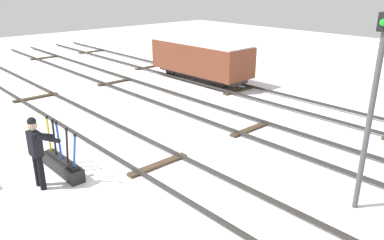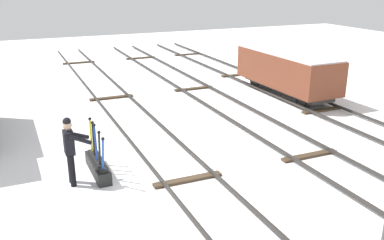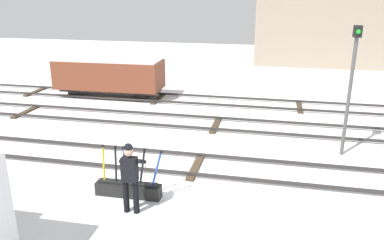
# 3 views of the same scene
# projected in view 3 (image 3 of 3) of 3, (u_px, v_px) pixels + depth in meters

# --- Properties ---
(ground_plane) EXTENTS (60.00, 60.00, 0.00)m
(ground_plane) POSITION_uv_depth(u_px,v_px,m) (196.00, 167.00, 12.15)
(ground_plane) COLOR white
(track_main_line) EXTENTS (44.00, 1.94, 0.18)m
(track_main_line) POSITION_uv_depth(u_px,v_px,m) (196.00, 164.00, 12.12)
(track_main_line) COLOR #2D2B28
(track_main_line) RESTS_ON ground_plane
(track_siding_near) EXTENTS (44.00, 1.94, 0.18)m
(track_siding_near) POSITION_uv_depth(u_px,v_px,m) (216.00, 124.00, 15.86)
(track_siding_near) COLOR #2D2B28
(track_siding_near) RESTS_ON ground_plane
(track_siding_far) EXTENTS (44.00, 1.94, 0.18)m
(track_siding_far) POSITION_uv_depth(u_px,v_px,m) (226.00, 101.00, 19.05)
(track_siding_far) COLOR #2D2B28
(track_siding_far) RESTS_ON ground_plane
(switch_lever_frame) EXTENTS (1.90, 0.39, 1.45)m
(switch_lever_frame) POSITION_uv_depth(u_px,v_px,m) (129.00, 187.00, 10.40)
(switch_lever_frame) COLOR black
(switch_lever_frame) RESTS_ON ground_plane
(rail_worker) EXTENTS (0.54, 0.68, 1.86)m
(rail_worker) POSITION_uv_depth(u_px,v_px,m) (130.00, 173.00, 9.40)
(rail_worker) COLOR black
(rail_worker) RESTS_ON ground_plane
(signal_post) EXTENTS (0.24, 0.32, 4.30)m
(signal_post) POSITION_uv_depth(u_px,v_px,m) (351.00, 80.00, 12.31)
(signal_post) COLOR #4C4C4C
(signal_post) RESTS_ON ground_plane
(freight_car_mid_siding) EXTENTS (5.54, 2.00, 2.00)m
(freight_car_mid_siding) POSITION_uv_depth(u_px,v_px,m) (109.00, 75.00, 19.94)
(freight_car_mid_siding) COLOR #2D2B28
(freight_car_mid_siding) RESTS_ON ground_plane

